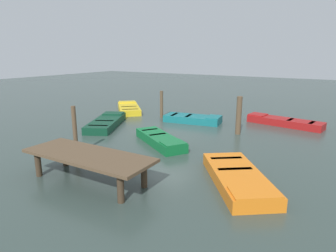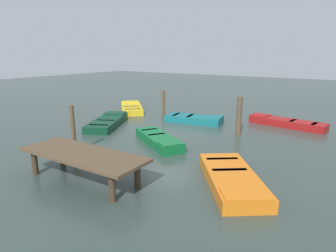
{
  "view_description": "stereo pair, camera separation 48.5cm",
  "coord_description": "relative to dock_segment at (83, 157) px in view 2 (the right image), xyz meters",
  "views": [
    {
      "loc": [
        -7.81,
        12.82,
        4.09
      ],
      "look_at": [
        0.0,
        0.0,
        0.35
      ],
      "focal_mm": 31.36,
      "sensor_mm": 36.0,
      "label": 1
    },
    {
      "loc": [
        -8.22,
        12.56,
        4.09
      ],
      "look_at": [
        0.0,
        0.0,
        0.35
      ],
      "focal_mm": 31.36,
      "sensor_mm": 36.0,
      "label": 2
    }
  ],
  "objects": [
    {
      "name": "rowboat_yellow",
      "position": [
        6.47,
        -10.1,
        -0.61
      ],
      "size": [
        3.68,
        3.8,
        0.46
      ],
      "rotation": [
        0.0,
        0.0,
        5.47
      ],
      "color": "gold",
      "rests_on": "ground_plane"
    },
    {
      "name": "rowboat_red",
      "position": [
        -3.96,
        -11.4,
        -0.61
      ],
      "size": [
        4.31,
        1.74,
        0.46
      ],
      "rotation": [
        0.0,
        0.0,
        6.12
      ],
      "color": "maroon",
      "rests_on": "ground_plane"
    },
    {
      "name": "rowboat_dark_green",
      "position": [
        4.74,
        -5.91,
        -0.61
      ],
      "size": [
        3.03,
        4.29,
        0.46
      ],
      "rotation": [
        0.0,
        0.0,
        5.17
      ],
      "color": "#0C3823",
      "rests_on": "ground_plane"
    },
    {
      "name": "rowboat_teal",
      "position": [
        0.9,
        -9.35,
        -0.61
      ],
      "size": [
        3.53,
        1.82,
        0.46
      ],
      "rotation": [
        0.0,
        0.0,
        3.3
      ],
      "color": "#14666B",
      "rests_on": "ground_plane"
    },
    {
      "name": "rowboat_green",
      "position": [
        0.21,
        -4.61,
        -0.61
      ],
      "size": [
        3.51,
        2.78,
        0.46
      ],
      "rotation": [
        0.0,
        0.0,
        2.57
      ],
      "color": "#0F602D",
      "rests_on": "ground_plane"
    },
    {
      "name": "mooring_piling_mid_left",
      "position": [
        -2.29,
        -8.17,
        0.16
      ],
      "size": [
        0.28,
        0.28,
        1.97
      ],
      "primitive_type": "cylinder",
      "color": "brown",
      "rests_on": "ground_plane"
    },
    {
      "name": "dock_segment",
      "position": [
        0.0,
        0.0,
        0.0
      ],
      "size": [
        4.51,
        1.67,
        0.95
      ],
      "rotation": [
        0.0,
        0.0,
        0.01
      ],
      "color": "brown",
      "rests_on": "ground_plane"
    },
    {
      "name": "mooring_piling_far_left",
      "position": [
        3.26,
        -9.5,
        0.05
      ],
      "size": [
        0.2,
        0.2,
        1.74
      ],
      "primitive_type": "cylinder",
      "color": "brown",
      "rests_on": "ground_plane"
    },
    {
      "name": "ground_plane",
      "position": [
        0.97,
        -6.55,
        -0.83
      ],
      "size": [
        80.0,
        80.0,
        0.0
      ],
      "primitive_type": "plane",
      "color": "#33423D"
    },
    {
      "name": "mooring_piling_near_left",
      "position": [
        2.44,
        -1.64,
        0.19
      ],
      "size": [
        0.18,
        0.18,
        2.03
      ],
      "primitive_type": "cylinder",
      "color": "brown",
      "rests_on": "ground_plane"
    },
    {
      "name": "rowboat_orange",
      "position": [
        -4.22,
        -2.32,
        -0.61
      ],
      "size": [
        3.4,
        3.88,
        0.46
      ],
      "rotation": [
        0.0,
        0.0,
        2.2
      ],
      "color": "orange",
      "rests_on": "ground_plane"
    }
  ]
}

